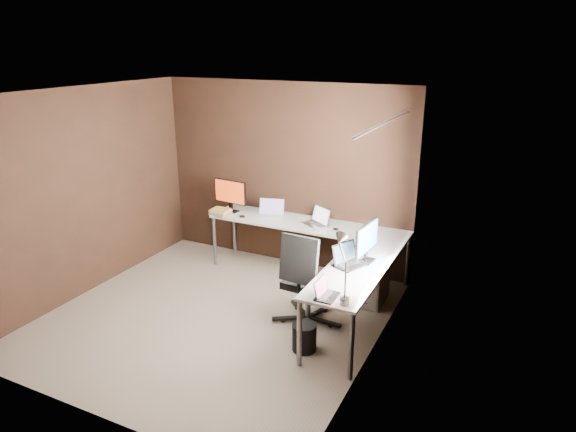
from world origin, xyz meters
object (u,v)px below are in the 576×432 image
Objects in this scene: laptop_white at (271,213)px; laptop_black_small at (325,293)px; laptop_silver at (318,221)px; book_stack at (221,212)px; wastebasket at (304,337)px; laptop_black_big at (348,260)px; drawer_pedestal at (368,277)px; desk_lamp at (342,259)px; monitor_right at (367,240)px; office_chair at (306,296)px; monitor_left at (230,194)px.

laptop_black_small is (1.52, -1.84, -0.01)m from laptop_white.
laptop_white reaches higher than laptop_black_small.
laptop_silver reaches higher than book_stack.
laptop_silver is 1.86m from wastebasket.
laptop_black_big is (0.77, -1.01, 0.00)m from laptop_silver.
laptop_white reaches higher than drawer_pedestal.
desk_lamp reaches higher than drawer_pedestal.
drawer_pedestal is 1.14× the size of monitor_right.
laptop_silver is at bearing -18.60° from laptop_white.
laptop_white is (-1.62, 0.89, -0.20)m from monitor_right.
monitor_right is 1.36× the size of laptop_white.
desk_lamp is 1.21m from office_chair.
drawer_pedestal is 2.25m from monitor_left.
drawer_pedestal is 1.16× the size of monitor_left.
laptop_white is 0.60× the size of desk_lamp.
wastebasket is at bearing -68.62° from laptop_white.
monitor_left is 2.89m from desk_lamp.
monitor_left reaches higher than monitor_right.
monitor_left reaches higher than office_chair.
laptop_black_small is at bearing -34.16° from laptop_silver.
laptop_silver is 0.64× the size of desk_lamp.
laptop_silver reaches higher than wastebasket.
laptop_black_big is 0.38× the size of office_chair.
laptop_black_big is at bearing -19.49° from monitor_left.
laptop_black_small is at bearing -153.53° from laptop_black_big.
wastebasket is (-0.27, 0.14, -0.63)m from laptop_black_small.
laptop_white is at bearing 77.50° from laptop_black_big.
wastebasket is (1.91, -1.45, -0.63)m from book_stack.
laptop_black_big is (-0.14, -0.16, -0.20)m from monitor_right.
book_stack is 2.48m from wastebasket.
desk_lamp is 2.26× the size of wastebasket.
desk_lamp is at bearing -62.77° from laptop_white.
book_stack reaches higher than drawer_pedestal.
monitor_left is at bearing 169.93° from laptop_white.
monitor_left is 2.78m from laptop_black_small.
book_stack is at bearing -174.83° from laptop_white.
laptop_silver is 1.62× the size of laptop_black_small.
monitor_left is 2.01× the size of laptop_black_small.
monitor_left is 2.31m from laptop_black_big.
monitor_left reaches higher than laptop_silver.
laptop_white is 0.69m from book_stack.
laptop_silver is at bearing 8.43° from book_stack.
book_stack is (-1.35, -0.20, -0.01)m from laptop_silver.
laptop_silver reaches higher than drawer_pedestal.
drawer_pedestal is 0.81m from laptop_black_big.
monitor_right is 1.83× the size of wastebasket.
laptop_white is 0.36× the size of office_chair.
office_chair is (-0.47, 0.65, -0.45)m from laptop_black_small.
monitor_left is (-2.11, 0.34, 0.68)m from drawer_pedestal.
laptop_white is 2.20m from wastebasket.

